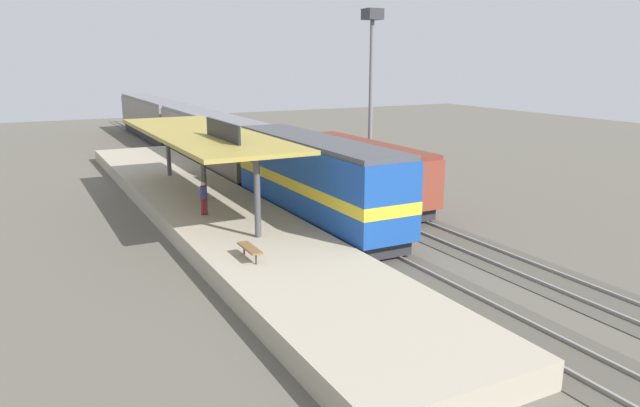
% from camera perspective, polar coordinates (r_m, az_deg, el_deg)
% --- Properties ---
extents(ground_plane, '(120.00, 120.00, 0.00)m').
position_cam_1_polar(ground_plane, '(36.26, -0.94, 0.12)').
color(ground_plane, '#5B564C').
extents(track_near, '(3.20, 110.00, 0.16)m').
position_cam_1_polar(track_near, '(35.42, -3.83, -0.19)').
color(track_near, '#4E4941').
rests_on(track_near, ground).
extents(track_far, '(3.20, 110.00, 0.16)m').
position_cam_1_polar(track_far, '(37.46, 2.62, 0.60)').
color(track_far, '#4E4941').
rests_on(track_far, ground).
extents(platform, '(6.00, 44.00, 0.90)m').
position_cam_1_polar(platform, '(33.79, -10.99, -0.37)').
color(platform, '#A89E89').
rests_on(platform, ground).
extents(station_canopy, '(5.20, 18.00, 4.70)m').
position_cam_1_polar(station_canopy, '(32.96, -11.27, 6.49)').
color(station_canopy, '#47474C').
rests_on(station_canopy, platform).
extents(platform_bench, '(0.44, 1.70, 0.50)m').
position_cam_1_polar(platform_bench, '(23.41, -6.78, -4.32)').
color(platform_bench, '#333338').
rests_on(platform_bench, platform).
extents(locomotive, '(2.93, 14.43, 4.44)m').
position_cam_1_polar(locomotive, '(30.89, -0.48, 2.28)').
color(locomotive, '#28282D').
rests_on(locomotive, track_near).
extents(passenger_carriage_front, '(2.90, 20.00, 4.24)m').
position_cam_1_polar(passenger_carriage_front, '(47.43, -10.51, 5.99)').
color(passenger_carriage_front, '#28282D').
rests_on(passenger_carriage_front, track_near).
extents(passenger_carriage_rear, '(2.90, 20.00, 4.24)m').
position_cam_1_polar(passenger_carriage_rear, '(67.46, -15.85, 7.98)').
color(passenger_carriage_rear, '#28282D').
rests_on(passenger_carriage_rear, track_near).
extents(freight_car, '(2.80, 12.00, 3.54)m').
position_cam_1_polar(freight_car, '(35.65, 4.01, 3.09)').
color(freight_car, '#28282D').
rests_on(freight_car, track_far).
extents(light_mast, '(1.10, 1.10, 11.70)m').
position_cam_1_polar(light_mast, '(40.24, 4.99, 13.50)').
color(light_mast, slate).
rests_on(light_mast, ground).
extents(person_waiting, '(0.34, 0.34, 1.71)m').
position_cam_1_polar(person_waiting, '(30.22, -11.13, 0.68)').
color(person_waiting, maroon).
rests_on(person_waiting, platform).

